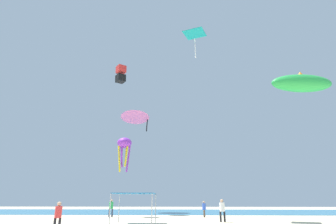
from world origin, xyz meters
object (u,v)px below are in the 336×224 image
at_px(kite_diamond_teal, 195,35).
at_px(kite_delta_pink, 135,115).
at_px(person_central, 222,208).
at_px(person_leftmost, 58,214).
at_px(kite_inflatable_green, 302,83).
at_px(person_near_tent, 111,207).
at_px(kite_box_red, 121,74).
at_px(person_rightmost, 204,208).
at_px(canopy_tent, 135,194).
at_px(kite_octopus_purple, 124,145).

bearing_deg(kite_diamond_teal, kite_delta_pink, -38.31).
bearing_deg(person_central, person_leftmost, -132.38).
distance_m(person_central, kite_inflatable_green, 15.61).
bearing_deg(person_central, person_near_tent, 163.93).
relative_size(person_leftmost, kite_inflatable_green, 0.26).
height_order(kite_box_red, kite_inflatable_green, kite_box_red).
bearing_deg(person_central, kite_delta_pink, 136.04).
relative_size(person_central, kite_inflatable_green, 0.29).
bearing_deg(kite_delta_pink, kite_diamond_teal, 118.12).
bearing_deg(kite_delta_pink, person_rightmost, 130.87).
bearing_deg(canopy_tent, kite_inflatable_green, 13.41).
bearing_deg(kite_diamond_teal, person_central, 154.99).
relative_size(kite_box_red, kite_delta_pink, 0.54).
bearing_deg(canopy_tent, person_rightmost, 54.61).
bearing_deg(kite_diamond_teal, canopy_tent, 57.26).
relative_size(person_leftmost, person_rightmost, 1.04).
xyz_separation_m(kite_diamond_teal, kite_delta_pink, (-8.95, 14.61, -5.08)).
distance_m(canopy_tent, person_leftmost, 6.68).
relative_size(person_near_tent, person_rightmost, 1.11).
distance_m(person_rightmost, kite_inflatable_green, 17.00).
xyz_separation_m(person_leftmost, kite_octopus_purple, (0.97, 14.46, 7.11)).
distance_m(person_leftmost, person_central, 13.65).
bearing_deg(person_rightmost, kite_diamond_teal, 5.15).
bearing_deg(person_near_tent, person_rightmost, -170.94).
xyz_separation_m(person_rightmost, kite_inflatable_green, (10.34, -4.94, 12.56)).
xyz_separation_m(canopy_tent, kite_delta_pink, (-3.34, 18.84, 12.57)).
relative_size(kite_box_red, kite_diamond_teal, 0.82).
relative_size(kite_delta_pink, kite_octopus_purple, 1.20).
relative_size(person_leftmost, kite_diamond_teal, 0.54).
xyz_separation_m(canopy_tent, kite_inflatable_green, (16.66, 3.97, 11.29)).
bearing_deg(kite_octopus_purple, kite_diamond_teal, 77.62).
relative_size(person_rightmost, kite_box_red, 0.64).
height_order(person_near_tent, kite_delta_pink, kite_delta_pink).
height_order(person_central, kite_box_red, kite_box_red).
bearing_deg(kite_delta_pink, person_near_tent, 83.09).
bearing_deg(person_leftmost, kite_inflatable_green, -151.97).
xyz_separation_m(person_central, kite_diamond_teal, (-1.74, 1.75, 18.79)).
bearing_deg(person_near_tent, person_leftmost, 98.52).
distance_m(person_near_tent, kite_delta_pink, 17.05).
bearing_deg(kite_delta_pink, person_leftmost, 85.38).
bearing_deg(kite_box_red, person_central, 8.12).
xyz_separation_m(person_central, kite_delta_pink, (-10.68, 16.37, 13.71)).
distance_m(person_near_tent, person_leftmost, 14.04).
distance_m(kite_box_red, kite_diamond_teal, 14.87).
height_order(person_leftmost, kite_diamond_teal, kite_diamond_teal).
height_order(canopy_tent, person_rightmost, canopy_tent).
height_order(person_leftmost, kite_octopus_purple, kite_octopus_purple).
bearing_deg(person_rightmost, kite_octopus_purple, -77.62).
height_order(person_near_tent, person_central, person_central).
bearing_deg(kite_inflatable_green, kite_octopus_purple, 160.41).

